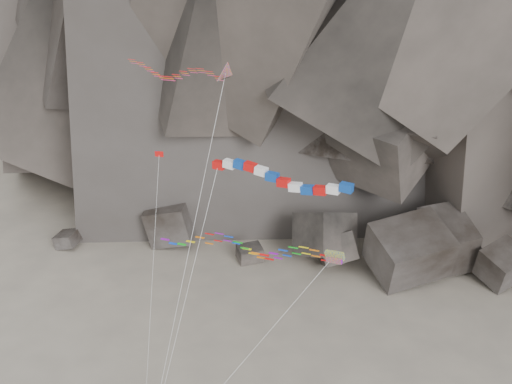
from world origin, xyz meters
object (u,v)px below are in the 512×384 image
(delta_kite, at_px, (171,71))
(parafoil_kite, at_px, (239,245))
(banner_kite, at_px, (278,179))
(pennant_kite, at_px, (155,223))

(delta_kite, relative_size, parafoil_kite, 1.69)
(banner_kite, relative_size, parafoil_kite, 1.37)
(delta_kite, xyz_separation_m, pennant_kite, (-0.63, -2.61, -10.48))
(delta_kite, relative_size, banner_kite, 1.23)
(pennant_kite, bearing_deg, parafoil_kite, 23.33)
(delta_kite, bearing_deg, parafoil_kite, 27.49)
(delta_kite, distance_m, parafoil_kite, 13.58)
(delta_kite, height_order, parafoil_kite, delta_kite)
(delta_kite, height_order, pennant_kite, delta_kite)
(parafoil_kite, bearing_deg, delta_kite, -163.66)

